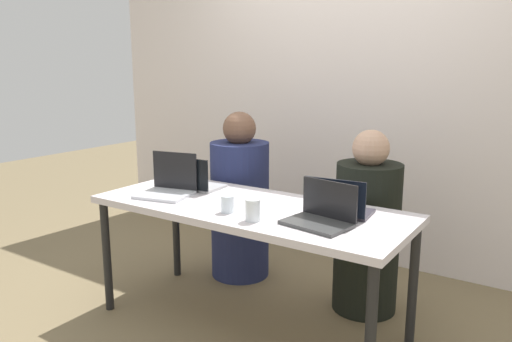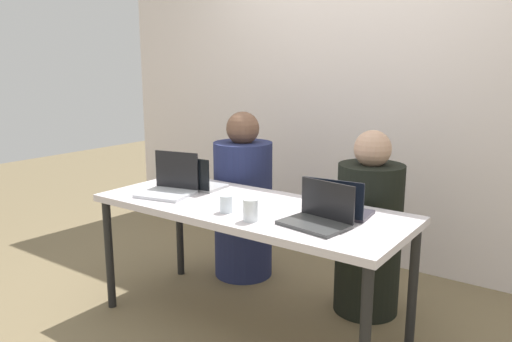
% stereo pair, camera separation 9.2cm
% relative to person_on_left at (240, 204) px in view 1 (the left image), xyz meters
% --- Properties ---
extents(ground_plane, '(12.00, 12.00, 0.00)m').
position_rel_person_on_left_xyz_m(ground_plane, '(0.47, -0.58, -0.53)').
color(ground_plane, '#786748').
extents(back_wall, '(4.64, 0.10, 2.69)m').
position_rel_person_on_left_xyz_m(back_wall, '(0.47, 0.82, 0.82)').
color(back_wall, silver).
rests_on(back_wall, ground).
extents(desk, '(1.79, 0.72, 0.73)m').
position_rel_person_on_left_xyz_m(desk, '(0.47, -0.58, 0.15)').
color(desk, silver).
rests_on(desk, ground).
extents(person_on_left, '(0.44, 0.44, 1.18)m').
position_rel_person_on_left_xyz_m(person_on_left, '(0.00, 0.00, 0.00)').
color(person_on_left, navy).
rests_on(person_on_left, ground).
extents(person_on_right, '(0.41, 0.41, 1.13)m').
position_rel_person_on_left_xyz_m(person_on_right, '(0.95, 0.00, -0.03)').
color(person_on_right, black).
rests_on(person_on_right, ground).
extents(laptop_back_right, '(0.34, 0.25, 0.20)m').
position_rel_person_on_left_xyz_m(laptop_back_right, '(0.96, -0.48, 0.25)').
color(laptop_back_right, '#38343E').
rests_on(laptop_back_right, desk).
extents(laptop_back_left, '(0.31, 0.25, 0.21)m').
position_rel_person_on_left_xyz_m(laptop_back_left, '(-0.01, -0.47, 0.25)').
color(laptop_back_left, '#B4B4B7').
rests_on(laptop_back_left, desk).
extents(laptop_front_right, '(0.35, 0.26, 0.21)m').
position_rel_person_on_left_xyz_m(laptop_front_right, '(0.96, -0.67, 0.25)').
color(laptop_front_right, '#3A3B3B').
rests_on(laptop_front_right, desk).
extents(laptop_front_left, '(0.34, 0.31, 0.24)m').
position_rel_person_on_left_xyz_m(laptop_front_left, '(-0.06, -0.66, 0.26)').
color(laptop_front_left, silver).
rests_on(laptop_front_left, desk).
extents(water_glass_right, '(0.08, 0.08, 0.11)m').
position_rel_person_on_left_xyz_m(water_glass_right, '(0.65, -0.81, 0.26)').
color(water_glass_right, white).
rests_on(water_glass_right, desk).
extents(water_glass_center, '(0.07, 0.07, 0.09)m').
position_rel_person_on_left_xyz_m(water_glass_center, '(0.46, -0.76, 0.25)').
color(water_glass_center, silver).
rests_on(water_glass_center, desk).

